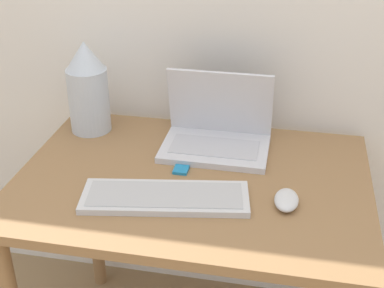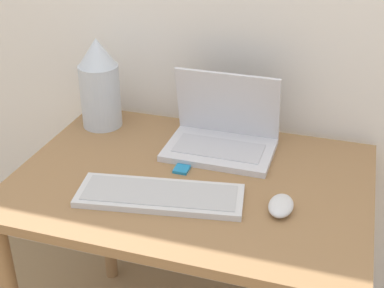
# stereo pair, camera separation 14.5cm
# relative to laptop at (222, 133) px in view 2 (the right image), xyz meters

# --- Properties ---
(desk) EXTENTS (1.03, 0.73, 0.77)m
(desk) POSITION_rel_laptop_xyz_m (-0.04, -0.20, -0.16)
(desk) COLOR olive
(desk) RESTS_ON ground_plane
(laptop) EXTENTS (0.34, 0.23, 0.24)m
(laptop) POSITION_rel_laptop_xyz_m (0.00, 0.00, 0.00)
(laptop) COLOR silver
(laptop) RESTS_ON desk
(keyboard) EXTENTS (0.47, 0.23, 0.02)m
(keyboard) POSITION_rel_laptop_xyz_m (-0.09, -0.33, -0.04)
(keyboard) COLOR silver
(keyboard) RESTS_ON desk
(mouse) EXTENTS (0.07, 0.11, 0.03)m
(mouse) POSITION_rel_laptop_xyz_m (0.24, -0.29, -0.04)
(mouse) COLOR silver
(mouse) RESTS_ON desk
(vase) EXTENTS (0.14, 0.14, 0.31)m
(vase) POSITION_rel_laptop_xyz_m (-0.44, 0.04, 0.10)
(vase) COLOR silver
(vase) RESTS_ON desk
(mp3_player) EXTENTS (0.04, 0.05, 0.01)m
(mp3_player) POSITION_rel_laptop_xyz_m (-0.08, -0.17, -0.05)
(mp3_player) COLOR #1E7FB7
(mp3_player) RESTS_ON desk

